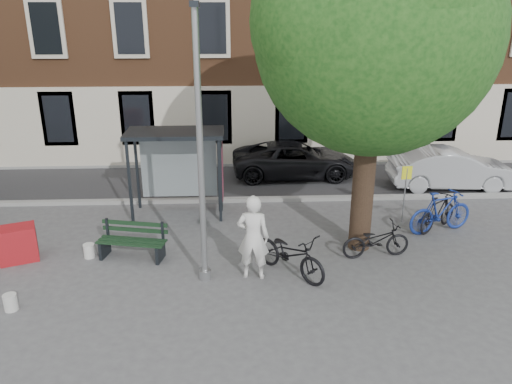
{
  "coord_description": "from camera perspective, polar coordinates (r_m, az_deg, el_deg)",
  "views": [
    {
      "loc": [
        0.72,
        -10.34,
        5.94
      ],
      "look_at": [
        1.29,
        2.05,
        1.4
      ],
      "focal_mm": 35.0,
      "sensor_mm": 36.0,
      "label": 1
    }
  ],
  "objects": [
    {
      "name": "red_stand",
      "position": [
        13.85,
        -25.6,
        -5.36
      ],
      "size": [
        1.06,
        0.89,
        0.9
      ],
      "primitive_type": "cube",
      "rotation": [
        0.0,
        0.0,
        0.38
      ],
      "color": "#A3151C",
      "rests_on": "ground"
    },
    {
      "name": "curb_far",
      "position": [
        20.23,
        -4.55,
        3.14
      ],
      "size": [
        40.0,
        0.25,
        0.12
      ],
      "primitive_type": "cube",
      "color": "gray",
      "rests_on": "ground"
    },
    {
      "name": "lamppost",
      "position": [
        10.83,
        -6.33,
        3.04
      ],
      "size": [
        0.28,
        0.35,
        6.11
      ],
      "color": "#9EA0A3",
      "rests_on": "ground"
    },
    {
      "name": "ground",
      "position": [
        11.94,
        -5.82,
        -9.83
      ],
      "size": [
        90.0,
        90.0,
        0.0
      ],
      "primitive_type": "plane",
      "color": "#4C4C4F",
      "rests_on": "ground"
    },
    {
      "name": "tree_right",
      "position": [
        12.18,
        13.75,
        18.04
      ],
      "size": [
        5.76,
        5.6,
        8.2
      ],
      "color": "black",
      "rests_on": "ground"
    },
    {
      "name": "bus_shelter",
      "position": [
        15.05,
        -7.61,
        4.43
      ],
      "size": [
        2.85,
        1.45,
        2.62
      ],
      "color": "#1E2328",
      "rests_on": "ground"
    },
    {
      "name": "bucket_a",
      "position": [
        11.87,
        -26.25,
        -11.24
      ],
      "size": [
        0.37,
        0.37,
        0.36
      ],
      "primitive_type": "cylinder",
      "rotation": [
        0.0,
        0.0,
        0.43
      ],
      "color": "silver",
      "rests_on": "ground"
    },
    {
      "name": "bike_d",
      "position": [
        15.1,
        20.1,
        -2.21
      ],
      "size": [
        1.67,
        1.46,
        1.04
      ],
      "primitive_type": "imported",
      "rotation": [
        0.0,
        0.0,
        2.23
      ],
      "color": "black",
      "rests_on": "ground"
    },
    {
      "name": "bucket_c",
      "position": [
        13.44,
        -18.53,
        -6.39
      ],
      "size": [
        0.32,
        0.32,
        0.36
      ],
      "primitive_type": "cylinder",
      "rotation": [
        0.0,
        0.0,
        0.16
      ],
      "color": "silver",
      "rests_on": "ground"
    },
    {
      "name": "bike_c",
      "position": [
        11.83,
        3.9,
        -7.04
      ],
      "size": [
        1.96,
        2.04,
        1.1
      ],
      "primitive_type": "imported",
      "rotation": [
        0.0,
        0.0,
        0.74
      ],
      "color": "black",
      "rests_on": "ground"
    },
    {
      "name": "bench",
      "position": [
        13.04,
        -13.92,
        -5.62
      ],
      "size": [
        1.81,
        0.9,
        0.89
      ],
      "rotation": [
        0.0,
        0.0,
        -0.21
      ],
      "color": "#1E2328",
      "rests_on": "ground"
    },
    {
      "name": "car_silver",
      "position": [
        18.77,
        21.4,
        2.49
      ],
      "size": [
        4.35,
        1.75,
        1.41
      ],
      "primitive_type": "imported",
      "rotation": [
        0.0,
        0.0,
        1.51
      ],
      "color": "#B6B8BE",
      "rests_on": "ground"
    },
    {
      "name": "notice_sign",
      "position": [
        15.08,
        16.74,
        0.98
      ],
      "size": [
        0.3,
        0.05,
        1.73
      ],
      "rotation": [
        0.0,
        0.0,
        0.07
      ],
      "color": "#9EA0A3",
      "rests_on": "ground"
    },
    {
      "name": "bike_a",
      "position": [
        13.02,
        13.55,
        -5.39
      ],
      "size": [
        1.81,
        0.81,
        0.92
      ],
      "primitive_type": "imported",
      "rotation": [
        0.0,
        0.0,
        1.69
      ],
      "color": "black",
      "rests_on": "ground"
    },
    {
      "name": "road",
      "position": [
        18.34,
        -4.73,
        1.15
      ],
      "size": [
        40.0,
        4.0,
        0.01
      ],
      "primitive_type": "cube",
      "color": "#28282B",
      "rests_on": "ground"
    },
    {
      "name": "curb_near",
      "position": [
        16.44,
        -4.96,
        -0.93
      ],
      "size": [
        40.0,
        0.25,
        0.12
      ],
      "primitive_type": "cube",
      "color": "gray",
      "rests_on": "ground"
    },
    {
      "name": "bike_b",
      "position": [
        14.93,
        20.37,
        -2.12
      ],
      "size": [
        2.12,
        1.16,
        1.23
      ],
      "primitive_type": "imported",
      "rotation": [
        0.0,
        0.0,
        1.87
      ],
      "color": "navy",
      "rests_on": "ground"
    },
    {
      "name": "painter",
      "position": [
        11.5,
        -0.34,
        -5.2
      ],
      "size": [
        0.81,
        0.6,
        2.05
      ],
      "primitive_type": "imported",
      "rotation": [
        0.0,
        0.0,
        2.99
      ],
      "color": "silver",
      "rests_on": "ground"
    },
    {
      "name": "car_dark",
      "position": [
        18.82,
        4.5,
        3.73
      ],
      "size": [
        4.74,
        2.24,
        1.31
      ],
      "primitive_type": "imported",
      "rotation": [
        0.0,
        0.0,
        1.59
      ],
      "color": "black",
      "rests_on": "ground"
    }
  ]
}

